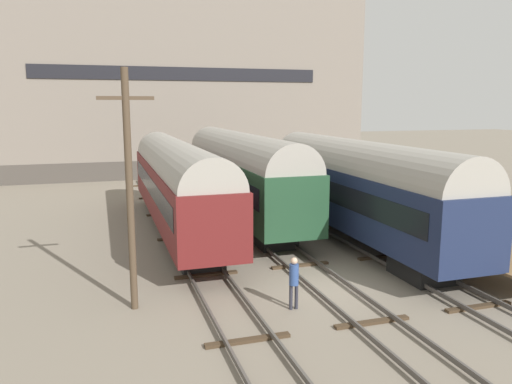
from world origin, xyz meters
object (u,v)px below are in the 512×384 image
Objects in this scene: train_car_maroon at (177,181)px; bench at (439,224)px; person_worker at (294,278)px; train_car_navy at (359,186)px; utility_pole at (130,188)px; train_car_green at (242,171)px.

bench is (10.81, -7.75, -1.37)m from train_car_maroon.
bench is 0.76× the size of person_worker.
utility_pole is (-11.28, -5.02, 1.25)m from train_car_navy.
person_worker is (2.17, -11.50, -1.77)m from train_car_maroon.
person_worker is at bearing -132.25° from train_car_navy.
train_car_navy reaches higher than bench.
utility_pole is at bearing -156.01° from train_car_navy.
train_car_maroon is at bearing 149.93° from train_car_navy.
bench is 14.24m from utility_pole.
utility_pole reaches higher than train_car_maroon.
train_car_green reaches higher than bench.
train_car_maroon is 10.09× the size of person_worker.
person_worker is at bearing -18.12° from utility_pole.
train_car_maroon is at bearing 72.93° from utility_pole.
train_car_maroon reaches higher than bench.
bench is 0.17× the size of utility_pole.
bench is at bearing -55.39° from train_car_green.
train_car_maroon is at bearing -155.00° from train_car_green.
person_worker is (-1.97, -13.43, -1.89)m from train_car_green.
train_car_navy is 11.79× the size of bench.
train_car_green is at bearing 81.67° from person_worker.
utility_pole is at bearing -107.07° from train_car_maroon.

